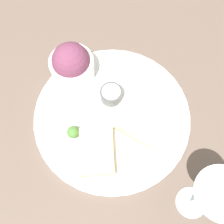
{
  "coord_description": "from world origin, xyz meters",
  "views": [
    {
      "loc": [
        0.21,
        -0.08,
        0.58
      ],
      "look_at": [
        0.0,
        0.0,
        0.03
      ],
      "focal_mm": 45.0,
      "sensor_mm": 36.0,
      "label": 1
    }
  ],
  "objects_px": {
    "salad_bowl": "(72,64)",
    "cheese_toast_near": "(97,151)",
    "sauce_ramekin": "(111,94)",
    "wine_glass": "(211,197)",
    "cheese_toast_far": "(141,126)"
  },
  "relations": [
    {
      "from": "salad_bowl",
      "to": "cheese_toast_near",
      "type": "distance_m",
      "value": 0.2
    },
    {
      "from": "sauce_ramekin",
      "to": "wine_glass",
      "type": "distance_m",
      "value": 0.29
    },
    {
      "from": "sauce_ramekin",
      "to": "cheese_toast_far",
      "type": "xyz_separation_m",
      "value": [
        0.09,
        0.03,
        -0.0
      ]
    },
    {
      "from": "sauce_ramekin",
      "to": "cheese_toast_near",
      "type": "relative_size",
      "value": 0.42
    },
    {
      "from": "cheese_toast_far",
      "to": "salad_bowl",
      "type": "bearing_deg",
      "value": -154.21
    },
    {
      "from": "cheese_toast_far",
      "to": "wine_glass",
      "type": "relative_size",
      "value": 0.62
    },
    {
      "from": "salad_bowl",
      "to": "cheese_toast_far",
      "type": "xyz_separation_m",
      "value": [
        0.18,
        0.09,
        -0.03
      ]
    },
    {
      "from": "salad_bowl",
      "to": "wine_glass",
      "type": "relative_size",
      "value": 0.56
    },
    {
      "from": "sauce_ramekin",
      "to": "cheese_toast_near",
      "type": "xyz_separation_m",
      "value": [
        0.11,
        -0.07,
        -0.0
      ]
    },
    {
      "from": "cheese_toast_near",
      "to": "wine_glass",
      "type": "height_order",
      "value": "wine_glass"
    },
    {
      "from": "cheese_toast_near",
      "to": "cheese_toast_far",
      "type": "relative_size",
      "value": 1.09
    },
    {
      "from": "cheese_toast_near",
      "to": "sauce_ramekin",
      "type": "bearing_deg",
      "value": 145.13
    },
    {
      "from": "salad_bowl",
      "to": "sauce_ramekin",
      "type": "bearing_deg",
      "value": 32.55
    },
    {
      "from": "salad_bowl",
      "to": "cheese_toast_far",
      "type": "relative_size",
      "value": 0.91
    },
    {
      "from": "salad_bowl",
      "to": "sauce_ramekin",
      "type": "height_order",
      "value": "salad_bowl"
    }
  ]
}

